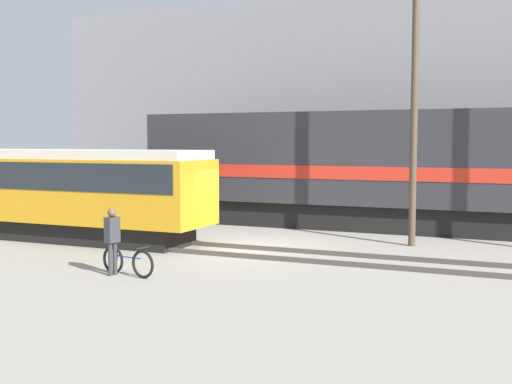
# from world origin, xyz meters

# --- Properties ---
(ground_plane) EXTENTS (120.00, 120.00, 0.00)m
(ground_plane) POSITION_xyz_m (0.00, 0.00, 0.00)
(ground_plane) COLOR gray
(track_near) EXTENTS (60.00, 1.50, 0.14)m
(track_near) POSITION_xyz_m (0.00, -1.16, 0.07)
(track_near) COLOR #47423D
(track_near) RESTS_ON ground
(track_far) EXTENTS (60.00, 1.51, 0.14)m
(track_far) POSITION_xyz_m (0.00, 5.82, 0.07)
(track_far) COLOR #47423D
(track_far) RESTS_ON ground
(building_backdrop) EXTENTS (30.69, 6.00, 10.28)m
(building_backdrop) POSITION_xyz_m (0.00, 13.67, 5.14)
(building_backdrop) COLOR gray
(building_backdrop) RESTS_ON ground
(freight_locomotive) EXTENTS (21.12, 3.04, 5.12)m
(freight_locomotive) POSITION_xyz_m (4.41, 5.82, 2.38)
(freight_locomotive) COLOR black
(freight_locomotive) RESTS_ON ground
(streetcar) EXTENTS (11.98, 2.54, 3.12)m
(streetcar) POSITION_xyz_m (-6.77, -1.16, 1.78)
(streetcar) COLOR black
(streetcar) RESTS_ON ground
(bicycle) EXTENTS (1.74, 0.50, 0.78)m
(bicycle) POSITION_xyz_m (-0.63, -5.29, 0.36)
(bicycle) COLOR black
(bicycle) RESTS_ON ground
(person) EXTENTS (0.28, 0.39, 1.72)m
(person) POSITION_xyz_m (-1.03, -5.37, 1.05)
(person) COLOR #333333
(person) RESTS_ON ground
(utility_pole_left) EXTENTS (0.23, 0.23, 8.35)m
(utility_pole_left) POSITION_xyz_m (5.11, 2.33, 4.18)
(utility_pole_left) COLOR #4C3D2D
(utility_pole_left) RESTS_ON ground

